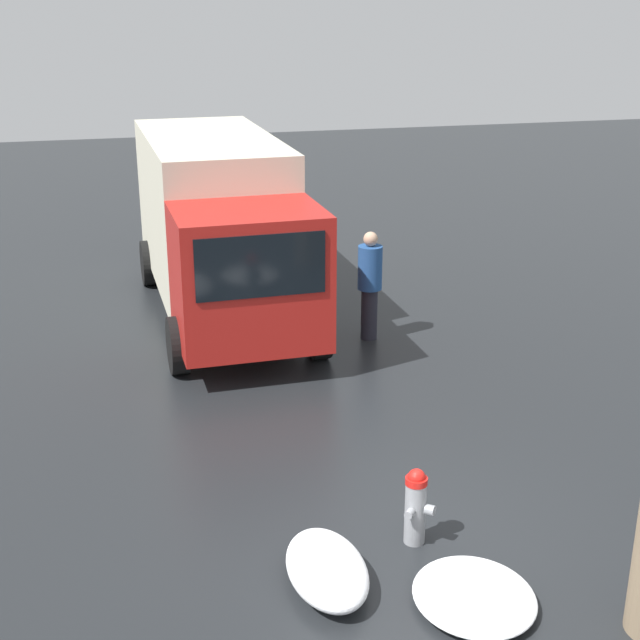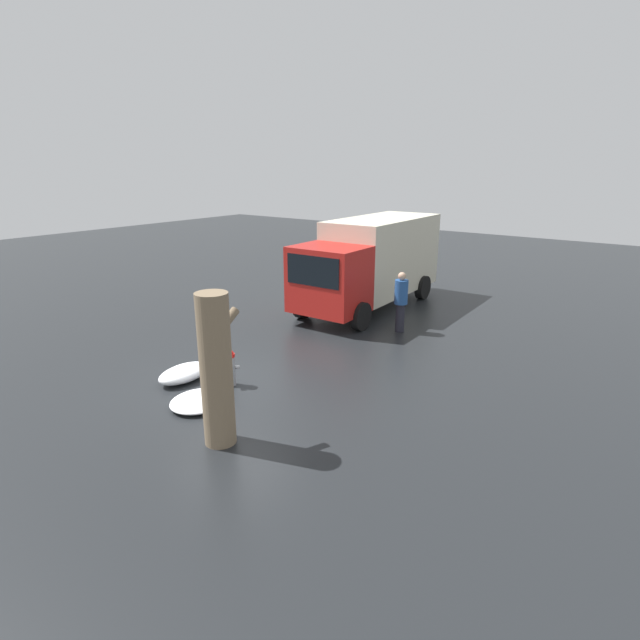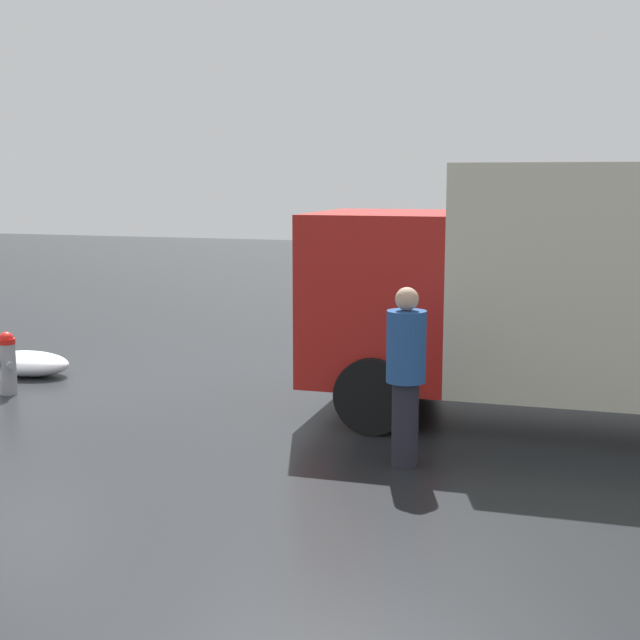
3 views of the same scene
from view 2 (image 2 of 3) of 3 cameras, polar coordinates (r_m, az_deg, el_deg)
ground_plane at (r=12.01m, az=-10.10°, el=-7.30°), size 60.00×60.00×0.00m
fire_hydrant at (r=11.83m, az=-10.21°, el=-5.32°), size 0.38×0.37×0.88m
tree_trunk at (r=9.13m, az=-11.76°, el=-5.60°), size 0.89×0.59×2.87m
delivery_truck at (r=17.98m, az=5.96°, el=6.82°), size 6.98×2.66×3.12m
pedestrian at (r=15.39m, az=9.22°, el=2.32°), size 0.41×0.41×1.87m
snow_pile_by_hydrant at (r=12.43m, az=-15.27°, el=-5.88°), size 1.36×0.78×0.36m
snow_pile_curbside at (r=11.17m, az=-13.63°, el=-8.98°), size 1.29×1.17×0.19m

